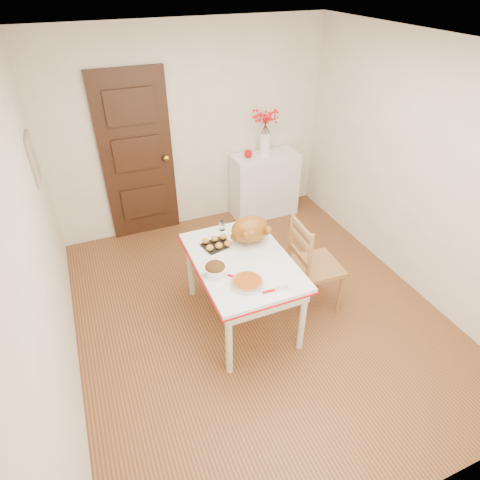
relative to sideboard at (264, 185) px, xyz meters
name	(u,v)px	position (x,y,z in m)	size (l,w,h in m)	color
floor	(257,312)	(-0.92, -1.78, -0.44)	(3.50, 4.00, 0.00)	#503116
ceiling	(265,48)	(-0.92, -1.78, 2.06)	(3.50, 4.00, 0.00)	white
wall_back	(191,132)	(-0.92, 0.22, 0.81)	(3.50, 0.00, 2.50)	white
wall_front	(435,397)	(-0.92, -3.78, 0.81)	(3.50, 0.00, 2.50)	white
wall_left	(40,253)	(-2.67, -1.78, 0.81)	(0.00, 4.00, 2.50)	white
wall_right	(420,173)	(0.83, -1.78, 0.81)	(0.00, 4.00, 2.50)	white
door_back	(137,158)	(-1.62, 0.19, 0.59)	(0.85, 0.06, 2.06)	black
photo_board	(33,159)	(-2.65, -0.58, 1.06)	(0.03, 0.35, 0.45)	#BDB093
sideboard	(264,185)	(0.00, 0.00, 0.00)	(0.88, 0.39, 0.88)	white
kitchen_table	(242,290)	(-1.10, -1.80, -0.07)	(0.86, 1.26, 0.75)	white
chair_oak	(316,264)	(-0.34, -1.88, 0.08)	(0.46, 0.46, 1.04)	#955D2A
berry_vase	(265,132)	(-0.02, 0.00, 0.74)	(0.31, 0.31, 0.60)	white
apple	(248,154)	(-0.25, 0.00, 0.50)	(0.11, 0.11, 0.11)	#BB060B
turkey_platter	(250,231)	(-0.92, -1.59, 0.45)	(0.43, 0.35, 0.27)	#9E5B1A
pumpkin_pie	(247,282)	(-1.19, -2.14, 0.34)	(0.27, 0.27, 0.06)	#9D3F0C
stuffing_dish	(215,269)	(-1.39, -1.90, 0.36)	(0.25, 0.20, 0.10)	#59310D
rolls_tray	(217,243)	(-1.24, -1.52, 0.34)	(0.26, 0.20, 0.07)	#B97225
pie_server	(275,290)	(-1.01, -2.30, 0.32)	(0.23, 0.06, 0.01)	silver
carving_knife	(240,277)	(-1.22, -2.04, 0.32)	(0.22, 0.05, 0.01)	silver
drinking_glass	(222,226)	(-1.09, -1.28, 0.36)	(0.06, 0.06, 0.10)	white
shaker_pair	(247,221)	(-0.82, -1.29, 0.35)	(0.09, 0.04, 0.09)	white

